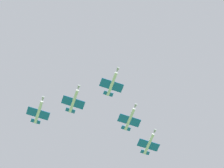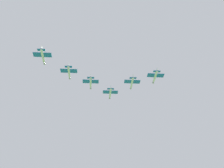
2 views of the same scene
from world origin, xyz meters
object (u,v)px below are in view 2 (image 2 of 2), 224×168
at_px(jet_starboard_outer, 155,76).
at_px(jet_starboard_inner, 132,82).
at_px(jet_center_rear, 43,56).
at_px(jet_port_outer, 69,72).
at_px(jet_lead, 110,93).
at_px(jet_port_inner, 91,82).

bearing_deg(jet_starboard_outer, jet_starboard_inner, 143.11).
distance_m(jet_starboard_outer, jet_center_rear, 62.33).
relative_size(jet_port_outer, jet_center_rear, 1.00).
height_order(jet_starboard_outer, jet_center_rear, jet_starboard_outer).
xyz_separation_m(jet_starboard_inner, jet_center_rear, (53.99, 6.89, -1.43)).
bearing_deg(jet_port_outer, jet_lead, 41.78).
xyz_separation_m(jet_port_inner, jet_starboard_inner, (-22.50, 8.48, 0.74)).
bearing_deg(jet_port_inner, jet_port_outer, -143.11).
bearing_deg(jet_lead, jet_port_inner, -133.97).
bearing_deg(jet_starboard_outer, jet_port_inner, 165.95).
height_order(jet_starboard_inner, jet_starboard_outer, jet_starboard_inner).
relative_size(jet_port_inner, jet_starboard_outer, 1.00).
xyz_separation_m(jet_lead, jet_port_outer, (30.08, 11.63, 0.57)).
bearing_deg(jet_center_rear, jet_starboard_outer, 15.30).
bearing_deg(jet_starboard_inner, jet_port_inner, 180.00).
bearing_deg(jet_starboard_outer, jet_lead, 138.22).
relative_size(jet_port_inner, jet_center_rear, 1.00).
bearing_deg(jet_lead, jet_starboard_inner, -46.03).
bearing_deg(jet_center_rear, jet_starboard_inner, 27.91).
distance_m(jet_lead, jet_starboard_outer, 32.25).
height_order(jet_port_inner, jet_center_rear, jet_port_inner).
distance_m(jet_port_inner, jet_starboard_outer, 37.18).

